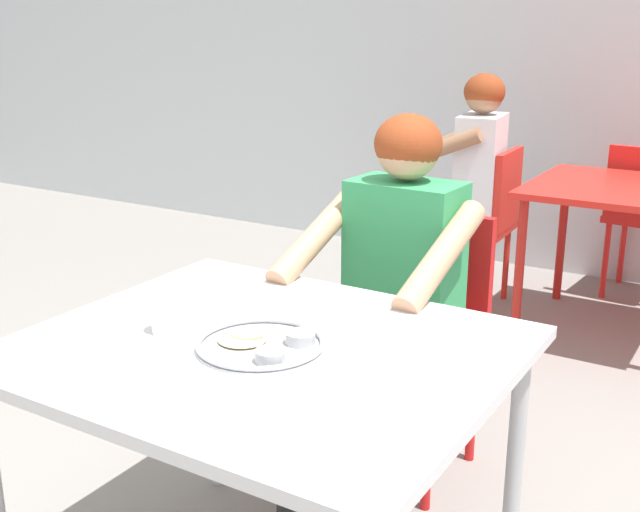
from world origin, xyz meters
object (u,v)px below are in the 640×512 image
object	(u,v)px
drinking_cup	(167,313)
chair_foreground	(420,326)
thali_tray	(262,344)
table_background_red	(621,205)
diner_foreground	(390,280)
chair_red_left	(486,217)
table_foreground	(264,373)
patron_background	(462,171)

from	to	relation	value
drinking_cup	chair_foreground	size ratio (longest dim) A/B	0.10
chair_foreground	thali_tray	bearing A→B (deg)	-89.12
chair_foreground	table_background_red	size ratio (longest dim) A/B	1.01
diner_foreground	chair_red_left	xyz separation A→B (m)	(-0.35, 1.83, -0.23)
table_foreground	patron_background	world-z (taller)	patron_background
diner_foreground	patron_background	bearing A→B (deg)	104.82
drinking_cup	thali_tray	bearing A→B (deg)	8.38
thali_tray	patron_background	world-z (taller)	patron_background
thali_tray	patron_background	size ratio (longest dim) A/B	0.24
thali_tray	chair_red_left	xyz separation A→B (m)	(-0.37, 2.52, -0.28)
diner_foreground	table_background_red	size ratio (longest dim) A/B	1.42
patron_background	thali_tray	bearing A→B (deg)	-78.80
diner_foreground	drinking_cup	bearing A→B (deg)	-107.55
thali_tray	diner_foreground	bearing A→B (deg)	91.69
thali_tray	drinking_cup	distance (m)	0.26
diner_foreground	table_foreground	bearing A→B (deg)	-89.37
table_background_red	chair_foreground	bearing A→B (deg)	-101.65
chair_red_left	table_background_red	bearing A→B (deg)	-5.02
chair_red_left	drinking_cup	bearing A→B (deg)	-87.43
table_background_red	thali_tray	bearing A→B (deg)	-97.05
diner_foreground	chair_red_left	distance (m)	1.87
chair_red_left	diner_foreground	bearing A→B (deg)	-79.27
chair_foreground	diner_foreground	world-z (taller)	diner_foreground
patron_background	diner_foreground	bearing A→B (deg)	-75.18
drinking_cup	diner_foreground	xyz separation A→B (m)	(0.23, 0.73, -0.08)
drinking_cup	diner_foreground	size ratio (longest dim) A/B	0.07
chair_foreground	diner_foreground	xyz separation A→B (m)	(-0.01, -0.22, 0.23)
table_foreground	chair_red_left	bearing A→B (deg)	98.05
diner_foreground	patron_background	size ratio (longest dim) A/B	0.99
table_background_red	chair_red_left	size ratio (longest dim) A/B	1.01
chair_foreground	chair_red_left	distance (m)	1.64
chair_foreground	diner_foreground	bearing A→B (deg)	-91.64
chair_red_left	chair_foreground	bearing A→B (deg)	-77.59
table_background_red	chair_red_left	distance (m)	0.69
table_foreground	chair_red_left	xyz separation A→B (m)	(-0.35, 2.50, -0.19)
drinking_cup	table_background_red	distance (m)	2.57
table_foreground	chair_red_left	size ratio (longest dim) A/B	1.30
chair_foreground	patron_background	xyz separation A→B (m)	(-0.47, 1.53, 0.24)
chair_foreground	diner_foreground	distance (m)	0.32
chair_foreground	chair_red_left	bearing A→B (deg)	102.41
drinking_cup	table_background_red	xyz separation A→B (m)	(0.56, 2.50, -0.16)
table_background_red	chair_red_left	world-z (taller)	chair_red_left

